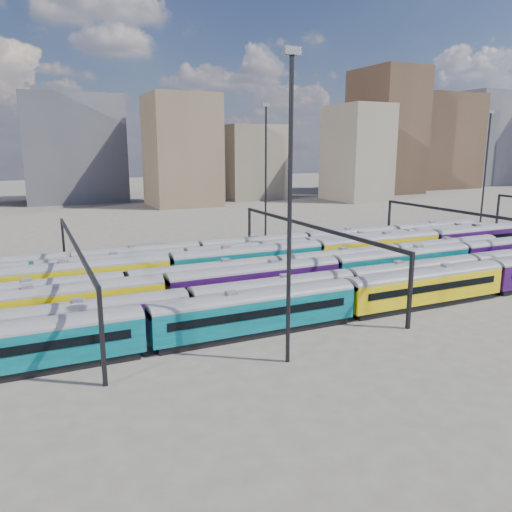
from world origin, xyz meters
name	(u,v)px	position (x,y,z in m)	size (l,w,h in m)	color
ground	(241,290)	(0.00, 0.00, 0.00)	(500.00, 500.00, 0.00)	#48433D
rake_0	(426,283)	(16.81, -15.00, 2.79)	(107.65, 3.15, 5.32)	black
rake_1	(414,273)	(19.51, -10.00, 2.54)	(98.25, 2.88, 4.84)	black
rake_2	(255,278)	(-0.31, -5.00, 2.86)	(110.11, 3.22, 5.44)	black
rake_3	(206,275)	(-4.80, 0.00, 2.55)	(98.47, 2.89, 4.85)	black
rake_4	(248,258)	(3.14, 5.00, 2.91)	(157.45, 3.29, 5.55)	black
rake_5	(184,259)	(-4.60, 10.00, 2.57)	(119.10, 2.91, 4.89)	black
rake_6	(137,256)	(-10.26, 15.00, 2.45)	(132.76, 2.78, 4.66)	black
gantry_1	(75,252)	(-20.00, 0.00, 6.79)	(0.35, 40.35, 8.03)	black
gantry_2	(309,233)	(10.00, 0.00, 6.79)	(0.35, 40.35, 8.03)	black
gantry_3	(472,220)	(40.00, 0.00, 6.79)	(0.35, 40.35, 8.03)	black
mast_2	(290,200)	(-5.00, -22.00, 13.97)	(1.40, 0.50, 25.60)	black
mast_3	(266,171)	(15.00, 24.00, 13.97)	(1.40, 0.50, 25.60)	black
mast_5	(486,167)	(65.00, 20.00, 13.97)	(1.40, 0.50, 25.60)	black
skyline	(381,140)	(104.75, 105.73, 20.83)	(399.22, 60.48, 50.03)	#665B4C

